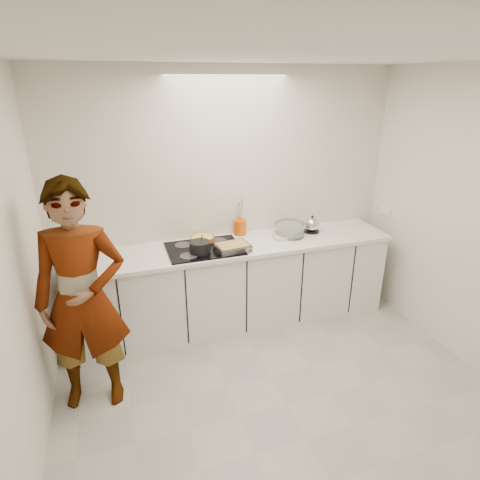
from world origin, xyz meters
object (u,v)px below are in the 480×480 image
object	(u,v)px
tart_dish	(202,238)
utensil_crock	(240,227)
saucepan	(200,247)
cook	(82,299)
hob	(204,249)
baking_dish	(233,247)
kettle	(312,225)
mixing_bowl	(289,230)

from	to	relation	value
tart_dish	utensil_crock	xyz separation A→B (m)	(0.43, 0.08, 0.04)
saucepan	cook	size ratio (longest dim) A/B	0.12
hob	cook	xyz separation A→B (m)	(-1.10, -0.68, 0.01)
baking_dish	tart_dish	bearing A→B (deg)	123.32
kettle	utensil_crock	world-z (taller)	kettle
saucepan	baking_dish	world-z (taller)	saucepan
tart_dish	cook	world-z (taller)	cook
saucepan	tart_dish	bearing A→B (deg)	72.67
utensil_crock	kettle	bearing A→B (deg)	-12.99
mixing_bowl	baking_dish	bearing A→B (deg)	-163.34
hob	mixing_bowl	world-z (taller)	mixing_bowl
hob	saucepan	distance (m)	0.13
kettle	saucepan	bearing A→B (deg)	-171.54
hob	saucepan	xyz separation A→B (m)	(-0.06, -0.09, 0.06)
tart_dish	saucepan	distance (m)	0.30
tart_dish	cook	bearing A→B (deg)	-141.98
hob	tart_dish	size ratio (longest dim) A/B	2.32
mixing_bowl	cook	xyz separation A→B (m)	(-2.04, -0.75, -0.05)
hob	mixing_bowl	bearing A→B (deg)	4.31
kettle	baking_dish	bearing A→B (deg)	-166.30
hob	cook	size ratio (longest dim) A/B	0.39
mixing_bowl	utensil_crock	world-z (taller)	utensil_crock
kettle	utensil_crock	bearing A→B (deg)	167.01
tart_dish	utensil_crock	world-z (taller)	utensil_crock
tart_dish	baking_dish	world-z (taller)	baking_dish
saucepan	kettle	world-z (taller)	saucepan
saucepan	cook	world-z (taller)	cook
baking_dish	mixing_bowl	xyz separation A→B (m)	(0.70, 0.21, 0.02)
kettle	cook	xyz separation A→B (m)	(-2.32, -0.78, -0.06)
baking_dish	utensil_crock	world-z (taller)	utensil_crock
mixing_bowl	kettle	size ratio (longest dim) A/B	1.94
baking_dish	kettle	bearing A→B (deg)	13.70
tart_dish	saucepan	bearing A→B (deg)	-107.33
hob	mixing_bowl	distance (m)	0.95
hob	baking_dish	size ratio (longest dim) A/B	2.10
baking_dish	utensil_crock	size ratio (longest dim) A/B	2.12
baking_dish	utensil_crock	bearing A→B (deg)	62.77
tart_dish	mixing_bowl	xyz separation A→B (m)	(0.92, -0.13, 0.03)
saucepan	kettle	xyz separation A→B (m)	(1.28, 0.19, 0.01)
mixing_bowl	utensil_crock	distance (m)	0.53
tart_dish	kettle	xyz separation A→B (m)	(1.19, -0.10, 0.04)
utensil_crock	cook	distance (m)	1.83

